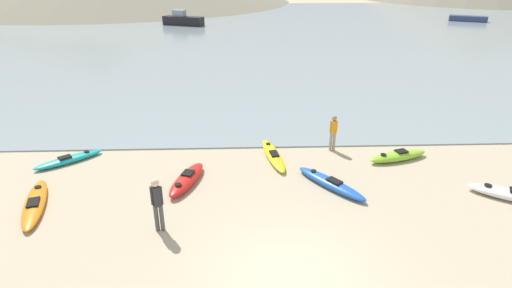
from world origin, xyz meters
name	(u,v)px	position (x,y,z in m)	size (l,w,h in m)	color
ground_plane	(290,279)	(0.00, 0.00, 0.00)	(400.00, 400.00, 0.00)	tan
bay_water	(250,29)	(0.00, 42.99, 0.03)	(160.00, 70.00, 0.06)	gray
kayak_on_sand_0	(187,179)	(-3.22, 5.00, 0.18)	(1.42, 2.70, 0.41)	red
kayak_on_sand_1	(398,156)	(5.21, 6.64, 0.18)	(2.72, 1.40, 0.40)	#8CCC2D
kayak_on_sand_2	(331,183)	(2.00, 4.56, 0.15)	(2.34, 2.82, 0.35)	blue
kayak_on_sand_3	(512,195)	(8.03, 3.52, 0.17)	(2.77, 2.01, 0.38)	white
kayak_on_sand_4	(35,203)	(-8.08, 3.64, 0.13)	(1.57, 3.31, 0.30)	orange
kayak_on_sand_5	(69,159)	(-8.22, 6.91, 0.13)	(2.45, 2.14, 0.30)	teal
kayak_on_sand_6	(273,155)	(0.10, 7.01, 0.13)	(1.09, 3.21, 0.30)	yellow
person_near_foreground	(157,202)	(-3.69, 2.20, 1.01)	(0.36, 0.30, 1.77)	#4C4C4C
person_near_waterline	(333,131)	(2.70, 7.66, 0.91)	(0.32, 0.22, 1.59)	gray
moored_boat_0	(468,19)	(30.56, 48.85, 0.43)	(5.00, 3.62, 0.73)	navy
moored_boat_1	(183,20)	(-8.67, 46.36, 0.72)	(5.55, 3.36, 1.89)	black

